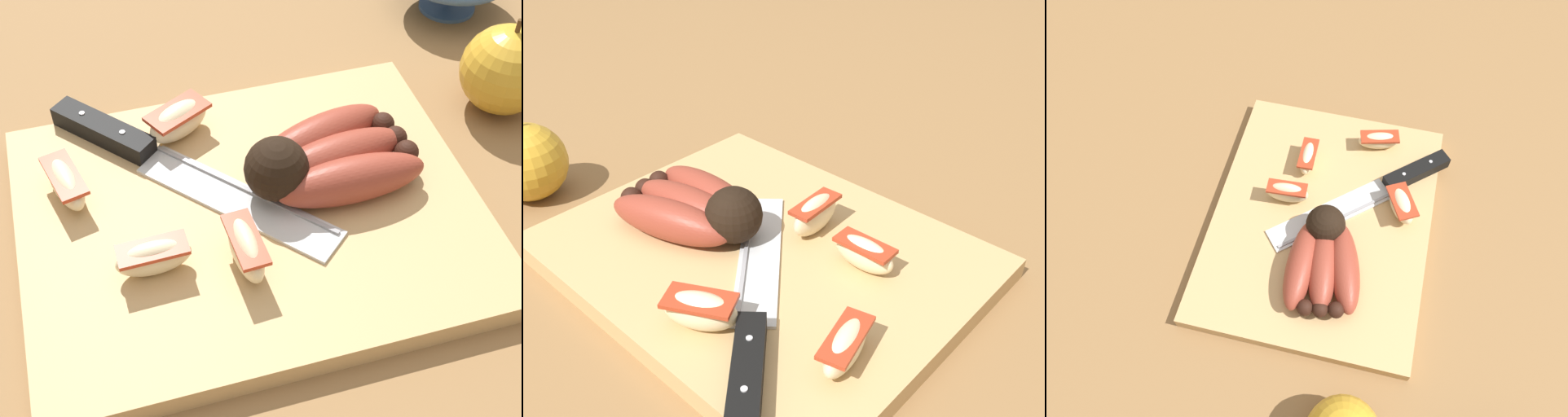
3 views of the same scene
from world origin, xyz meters
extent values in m
plane|color=olive|center=(0.00, 0.00, 0.00)|extent=(6.00, 6.00, 0.00)
cube|color=tan|center=(0.00, 0.00, 0.01)|extent=(0.37, 0.29, 0.02)
sphere|color=black|center=(0.02, 0.01, 0.05)|extent=(0.05, 0.05, 0.05)
ellipsoid|color=brown|center=(0.08, -0.01, 0.04)|extent=(0.13, 0.04, 0.04)
sphere|color=black|center=(0.14, 0.01, 0.04)|extent=(0.02, 0.02, 0.02)
ellipsoid|color=brown|center=(0.08, 0.02, 0.04)|extent=(0.13, 0.06, 0.04)
sphere|color=black|center=(0.13, 0.03, 0.04)|extent=(0.02, 0.02, 0.02)
ellipsoid|color=brown|center=(0.07, 0.04, 0.04)|extent=(0.13, 0.07, 0.04)
sphere|color=black|center=(0.13, 0.05, 0.04)|extent=(0.02, 0.02, 0.02)
cube|color=silver|center=(-0.01, 0.01, 0.02)|extent=(0.15, 0.16, 0.00)
cube|color=#99999E|center=(0.00, 0.02, 0.02)|extent=(0.12, 0.13, 0.00)
cube|color=black|center=(-0.10, 0.11, 0.03)|extent=(0.08, 0.09, 0.02)
cylinder|color=#B2B2B7|center=(-0.11, 0.13, 0.04)|extent=(0.01, 0.01, 0.00)
cylinder|color=#B2B2B7|center=(-0.09, 0.10, 0.04)|extent=(0.01, 0.01, 0.00)
ellipsoid|color=beige|center=(-0.14, 0.05, 0.03)|extent=(0.04, 0.06, 0.03)
cube|color=#B2381E|center=(-0.14, 0.05, 0.04)|extent=(0.04, 0.06, 0.00)
ellipsoid|color=beige|center=(-0.02, -0.05, 0.04)|extent=(0.02, 0.06, 0.04)
cube|color=#B2381E|center=(-0.02, -0.05, 0.05)|extent=(0.02, 0.06, 0.00)
ellipsoid|color=beige|center=(-0.08, -0.04, 0.03)|extent=(0.06, 0.02, 0.03)
cube|color=#B2381E|center=(-0.08, -0.04, 0.04)|extent=(0.05, 0.02, 0.00)
ellipsoid|color=beige|center=(-0.04, 0.10, 0.04)|extent=(0.06, 0.05, 0.03)
cube|color=#B2381E|center=(-0.04, 0.10, 0.05)|extent=(0.06, 0.05, 0.00)
sphere|color=gold|center=(0.26, 0.08, 0.04)|extent=(0.08, 0.08, 0.08)
cylinder|color=#4C3319|center=(0.26, 0.08, 0.09)|extent=(0.00, 0.00, 0.01)
cylinder|color=#385684|center=(0.29, 0.24, 0.00)|extent=(0.06, 0.06, 0.01)
camera|label=1|loc=(-0.10, -0.39, 0.47)|focal=51.97mm
camera|label=2|loc=(-0.31, 0.31, 0.35)|focal=41.61mm
camera|label=3|loc=(0.34, 0.06, 0.64)|focal=35.92mm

